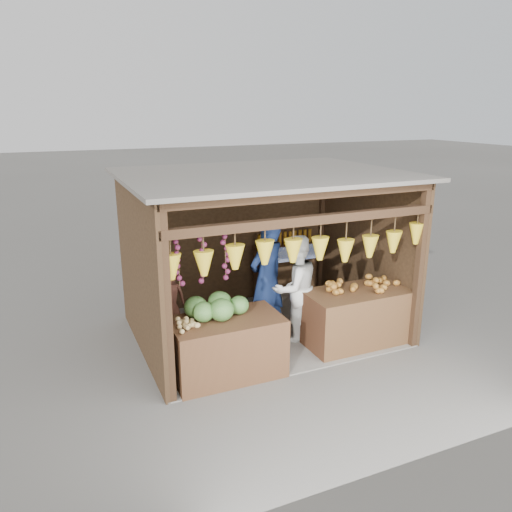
{
  "coord_description": "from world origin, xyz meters",
  "views": [
    {
      "loc": [
        -3.19,
        -7.0,
        3.62
      ],
      "look_at": [
        -0.17,
        -0.1,
        1.37
      ],
      "focal_mm": 35.0,
      "sensor_mm": 36.0,
      "label": 1
    }
  ],
  "objects_px": {
    "counter_left": "(227,347)",
    "man_standing": "(267,279)",
    "vendor_seated": "(169,298)",
    "counter_right": "(358,316)",
    "woman_standing": "(295,288)"
  },
  "relations": [
    {
      "from": "counter_left",
      "to": "man_standing",
      "type": "bearing_deg",
      "value": 41.84
    },
    {
      "from": "man_standing",
      "to": "vendor_seated",
      "type": "height_order",
      "value": "man_standing"
    },
    {
      "from": "counter_right",
      "to": "vendor_seated",
      "type": "xyz_separation_m",
      "value": [
        -2.77,
        1.02,
        0.37
      ]
    },
    {
      "from": "woman_standing",
      "to": "vendor_seated",
      "type": "xyz_separation_m",
      "value": [
        -1.91,
        0.49,
        -0.05
      ]
    },
    {
      "from": "woman_standing",
      "to": "vendor_seated",
      "type": "relative_size",
      "value": 1.76
    },
    {
      "from": "woman_standing",
      "to": "vendor_seated",
      "type": "height_order",
      "value": "woman_standing"
    },
    {
      "from": "counter_right",
      "to": "vendor_seated",
      "type": "relative_size",
      "value": 1.77
    },
    {
      "from": "counter_left",
      "to": "vendor_seated",
      "type": "distance_m",
      "value": 1.3
    },
    {
      "from": "counter_right",
      "to": "vendor_seated",
      "type": "bearing_deg",
      "value": 159.82
    },
    {
      "from": "counter_right",
      "to": "woman_standing",
      "type": "relative_size",
      "value": 1.01
    },
    {
      "from": "counter_left",
      "to": "man_standing",
      "type": "relative_size",
      "value": 0.78
    },
    {
      "from": "counter_left",
      "to": "vendor_seated",
      "type": "bearing_deg",
      "value": 113.98
    },
    {
      "from": "man_standing",
      "to": "vendor_seated",
      "type": "distance_m",
      "value": 1.57
    },
    {
      "from": "counter_left",
      "to": "man_standing",
      "type": "xyz_separation_m",
      "value": [
        1.04,
        0.93,
        0.56
      ]
    },
    {
      "from": "man_standing",
      "to": "counter_right",
      "type": "bearing_deg",
      "value": 122.01
    }
  ]
}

